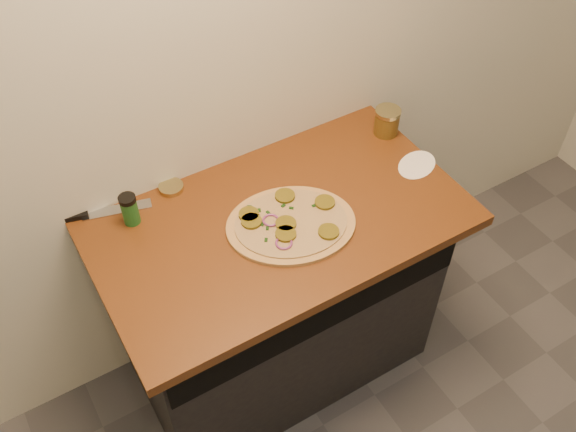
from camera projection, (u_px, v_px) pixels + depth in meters
cabinet at (277, 297)px, 2.42m from camera, size 1.10×0.60×0.86m
countertop at (279, 222)px, 2.07m from camera, size 1.20×0.70×0.04m
pizza at (290, 224)px, 2.03m from camera, size 0.52×0.52×0.03m
chefs_knife at (92, 214)px, 2.06m from camera, size 0.32×0.11×0.02m
mason_jar_lid at (171, 187)px, 2.14m from camera, size 0.09×0.09×0.02m
salsa_jar at (387, 121)px, 2.31m from camera, size 0.09×0.09×0.10m
spice_shaker at (130, 209)px, 2.01m from camera, size 0.05×0.05×0.11m
flour_spill at (417, 165)px, 2.23m from camera, size 0.21×0.21×0.00m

